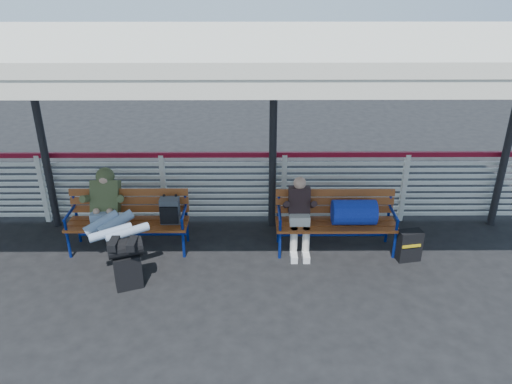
{
  "coord_description": "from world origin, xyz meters",
  "views": [
    {
      "loc": [
        1.49,
        -5.66,
        4.01
      ],
      "look_at": [
        1.53,
        1.0,
        0.95
      ],
      "focal_mm": 35.0,
      "sensor_mm": 36.0,
      "label": 1
    }
  ],
  "objects_px": {
    "bench_left": "(138,214)",
    "traveler_man": "(112,219)",
    "companion_person": "(299,215)",
    "luggage_stack": "(127,261)",
    "bench_right": "(346,214)",
    "suitcase_side": "(409,245)"
  },
  "relations": [
    {
      "from": "traveler_man",
      "to": "companion_person",
      "type": "relative_size",
      "value": 1.43
    },
    {
      "from": "traveler_man",
      "to": "companion_person",
      "type": "height_order",
      "value": "traveler_man"
    },
    {
      "from": "bench_left",
      "to": "bench_right",
      "type": "relative_size",
      "value": 1.0
    },
    {
      "from": "bench_right",
      "to": "suitcase_side",
      "type": "height_order",
      "value": "bench_right"
    },
    {
      "from": "luggage_stack",
      "to": "bench_left",
      "type": "distance_m",
      "value": 1.05
    },
    {
      "from": "luggage_stack",
      "to": "bench_right",
      "type": "relative_size",
      "value": 0.41
    },
    {
      "from": "traveler_man",
      "to": "suitcase_side",
      "type": "relative_size",
      "value": 3.43
    },
    {
      "from": "traveler_man",
      "to": "suitcase_side",
      "type": "distance_m",
      "value": 4.34
    },
    {
      "from": "bench_right",
      "to": "companion_person",
      "type": "xyz_separation_m",
      "value": [
        -0.69,
        0.0,
        -0.02
      ]
    },
    {
      "from": "companion_person",
      "to": "suitcase_side",
      "type": "height_order",
      "value": "companion_person"
    },
    {
      "from": "luggage_stack",
      "to": "companion_person",
      "type": "relative_size",
      "value": 0.64
    },
    {
      "from": "luggage_stack",
      "to": "companion_person",
      "type": "height_order",
      "value": "companion_person"
    },
    {
      "from": "bench_left",
      "to": "bench_right",
      "type": "xyz_separation_m",
      "value": [
        3.12,
        -0.08,
        0.04
      ]
    },
    {
      "from": "luggage_stack",
      "to": "bench_left",
      "type": "xyz_separation_m",
      "value": [
        -0.05,
        1.04,
        0.17
      ]
    },
    {
      "from": "luggage_stack",
      "to": "companion_person",
      "type": "xyz_separation_m",
      "value": [
        2.38,
        0.96,
        0.2
      ]
    },
    {
      "from": "luggage_stack",
      "to": "suitcase_side",
      "type": "height_order",
      "value": "luggage_stack"
    },
    {
      "from": "companion_person",
      "to": "bench_right",
      "type": "bearing_deg",
      "value": -0.07
    },
    {
      "from": "luggage_stack",
      "to": "companion_person",
      "type": "bearing_deg",
      "value": 1.47
    },
    {
      "from": "traveler_man",
      "to": "luggage_stack",
      "type": "bearing_deg",
      "value": -63.3
    },
    {
      "from": "bench_left",
      "to": "traveler_man",
      "type": "xyz_separation_m",
      "value": [
        -0.29,
        -0.35,
        0.1
      ]
    },
    {
      "from": "bench_right",
      "to": "suitcase_side",
      "type": "xyz_separation_m",
      "value": [
        0.91,
        -0.3,
        -0.37
      ]
    },
    {
      "from": "bench_right",
      "to": "suitcase_side",
      "type": "distance_m",
      "value": 1.02
    }
  ]
}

